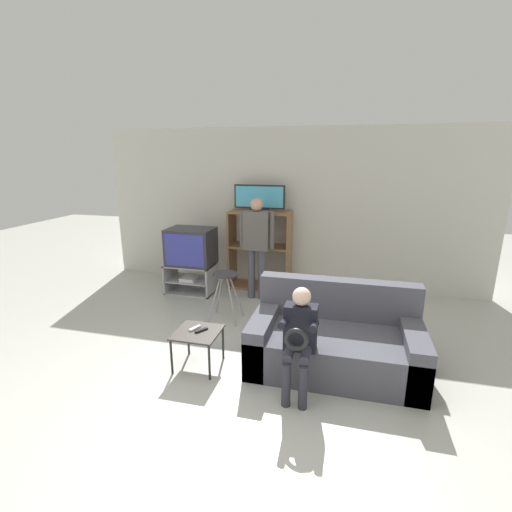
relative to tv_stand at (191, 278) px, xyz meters
name	(u,v)px	position (x,y,z in m)	size (l,w,h in m)	color
ground_plane	(221,410)	(1.45, -2.66, -0.23)	(18.00, 18.00, 0.00)	#B7B7AD
wall_back	(288,209)	(1.45, 0.79, 1.07)	(6.40, 0.06, 2.60)	beige
tv_stand	(191,278)	(0.00, 0.00, 0.00)	(0.76, 0.51, 0.47)	#A8A8AD
television_main	(191,246)	(0.02, 0.01, 0.53)	(0.72, 0.53, 0.58)	#2D2D33
media_shelf	(260,249)	(1.03, 0.49, 0.43)	(1.01, 0.45, 1.29)	#8E6642
television_flat	(259,199)	(1.02, 0.50, 1.26)	(0.83, 0.20, 0.42)	black
folding_stool	(225,283)	(0.89, -0.88, 0.30)	(0.42, 0.37, 0.66)	#99999E
snack_table	(198,336)	(0.98, -2.04, 0.13)	(0.46, 0.46, 0.40)	#38332D
remote_control_black	(201,330)	(1.02, -2.02, 0.18)	(0.04, 0.14, 0.02)	black
remote_control_white	(195,328)	(0.94, -1.99, 0.18)	(0.04, 0.14, 0.02)	silver
couch	(335,341)	(2.37, -1.67, 0.05)	(1.73, 0.97, 0.86)	#4C4C56
person_standing_adult	(257,239)	(1.10, 0.00, 0.71)	(0.53, 0.20, 1.56)	#4C4C56
person_seated_child	(299,334)	(2.07, -2.22, 0.37)	(0.33, 0.43, 1.02)	#2D2D38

